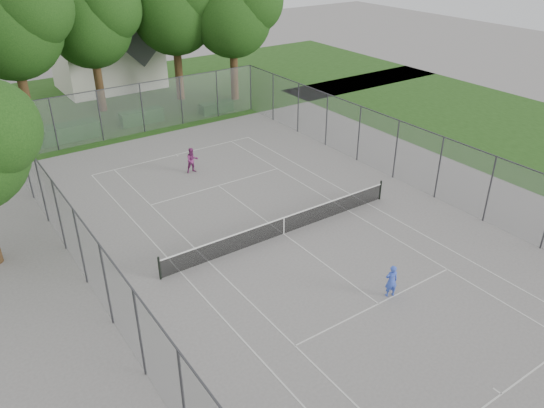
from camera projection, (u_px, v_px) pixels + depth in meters
ground at (284, 234)px, 25.50m from camera, size 120.00×120.00×0.00m
grass_far at (103, 101)px, 44.36m from camera, size 60.00×20.00×0.00m
grass_right at (543, 139)px, 36.51m from camera, size 16.00×40.00×0.00m
court_markings at (284, 234)px, 25.50m from camera, size 11.03×23.83×0.01m
tennis_net at (284, 225)px, 25.26m from camera, size 12.87×0.10×1.10m
perimeter_fence at (284, 201)px, 24.64m from camera, size 18.08×34.08×3.52m
tree_far_left at (10, 20)px, 34.38m from camera, size 7.72×7.05×11.10m
tree_far_midleft at (91, 19)px, 38.80m from camera, size 7.03×6.42×10.11m
tree_far_midright at (175, 5)px, 41.30m from camera, size 7.60×6.94×10.92m
tree_far_right at (234, 11)px, 41.47m from camera, size 7.17×6.55×10.31m
hedge_left at (66, 133)px, 36.15m from camera, size 4.37×1.31×1.09m
hedge_mid at (142, 117)px, 39.17m from camera, size 3.22×0.92×1.01m
hedge_right at (216, 107)px, 41.52m from camera, size 2.63×0.96×0.79m
house at (105, 39)px, 46.11m from camera, size 8.41×6.51×10.47m
girl_player at (391, 281)px, 20.99m from camera, size 0.61×0.50×1.43m
woman_player at (192, 160)px, 31.41m from camera, size 0.80×0.65×1.54m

